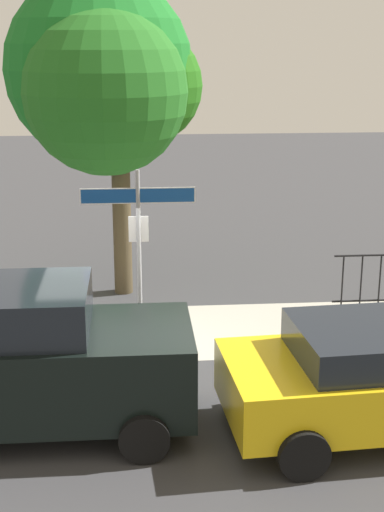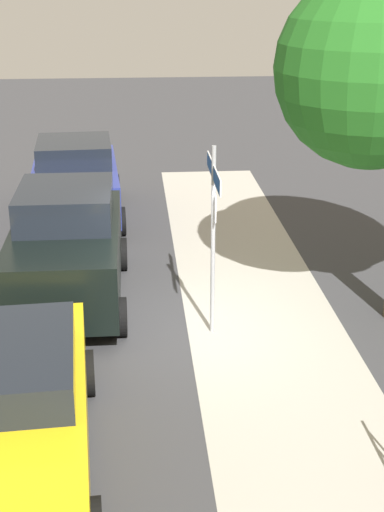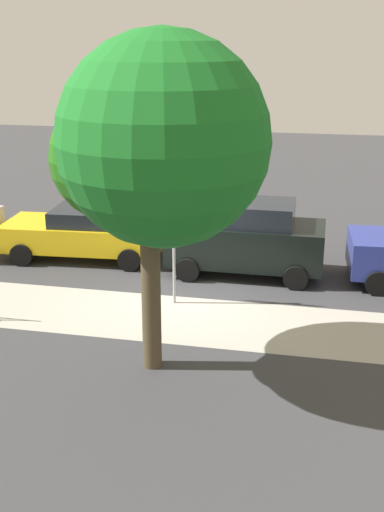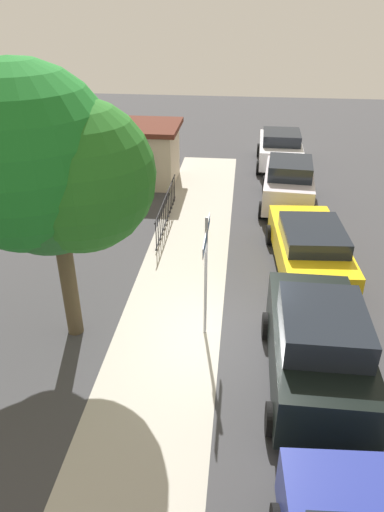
{
  "view_description": "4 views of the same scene",
  "coord_description": "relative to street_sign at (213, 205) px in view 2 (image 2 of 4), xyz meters",
  "views": [
    {
      "loc": [
        0.15,
        -11.15,
        5.08
      ],
      "look_at": [
        1.11,
        0.71,
        1.59
      ],
      "focal_mm": 52.1,
      "sensor_mm": 36.0,
      "label": 1
    },
    {
      "loc": [
        11.16,
        -0.81,
        5.61
      ],
      "look_at": [
        0.31,
        0.06,
        1.38
      ],
      "focal_mm": 52.41,
      "sensor_mm": 36.0,
      "label": 2
    },
    {
      "loc": [
        -3.18,
        14.49,
        6.16
      ],
      "look_at": [
        -0.29,
        0.76,
        1.37
      ],
      "focal_mm": 44.95,
      "sensor_mm": 36.0,
      "label": 3
    },
    {
      "loc": [
        -8.89,
        -0.28,
        7.33
      ],
      "look_at": [
        1.14,
        0.82,
        1.61
      ],
      "focal_mm": 32.89,
      "sensor_mm": 36.0,
      "label": 4
    }
  ],
  "objects": [
    {
      "name": "car_black",
      "position": [
        -1.47,
        -2.42,
        -1.17
      ],
      "size": [
        4.18,
        2.06,
        2.03
      ],
      "rotation": [
        0.0,
        0.0,
        0.0
      ],
      "color": "black",
      "rests_on": "ground_plane"
    },
    {
      "name": "sidewalk_strip",
      "position": [
        1.77,
        0.9,
        -2.17
      ],
      "size": [
        24.0,
        2.6,
        0.0
      ],
      "primitive_type": "cube",
      "color": "#A9A497",
      "rests_on": "ground_plane"
    },
    {
      "name": "car_blue",
      "position": [
        -6.27,
        -2.59,
        -1.26
      ],
      "size": [
        4.22,
        2.35,
        1.81
      ],
      "rotation": [
        0.0,
        0.0,
        0.06
      ],
      "color": "navy",
      "rests_on": "ground_plane"
    },
    {
      "name": "ground_plane",
      "position": [
        -0.23,
        -0.4,
        -2.18
      ],
      "size": [
        60.0,
        60.0,
        0.0
      ],
      "primitive_type": "plane",
      "color": "#38383A"
    },
    {
      "name": "street_sign",
      "position": [
        0.0,
        0.0,
        0.0
      ],
      "size": [
        1.82,
        0.07,
        3.1
      ],
      "color": "#9EA0A5",
      "rests_on": "ground_plane"
    },
    {
      "name": "car_yellow",
      "position": [
        3.32,
        -2.81,
        -1.38
      ],
      "size": [
        4.72,
        2.39,
        1.51
      ],
      "rotation": [
        0.0,
        0.0,
        0.07
      ],
      "color": "yellow",
      "rests_on": "ground_plane"
    }
  ]
}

